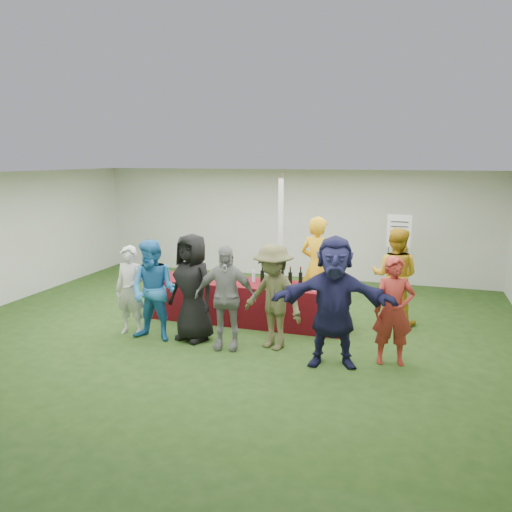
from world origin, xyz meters
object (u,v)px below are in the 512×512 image
(serving_table, at_px, (246,302))
(dump_bucket, at_px, (333,287))
(customer_3, at_px, (225,297))
(customer_2, at_px, (192,287))
(customer_4, at_px, (273,297))
(staff_pourer, at_px, (317,267))
(customer_1, at_px, (154,291))
(wine_list_sign, at_px, (399,237))
(customer_6, at_px, (393,311))
(customer_0, at_px, (130,290))
(staff_back, at_px, (395,276))
(customer_5, at_px, (334,302))

(serving_table, distance_m, dump_bucket, 1.70)
(customer_3, bearing_deg, customer_2, 154.70)
(dump_bucket, xyz_separation_m, customer_3, (-1.51, -1.09, -0.01))
(customer_4, bearing_deg, staff_pourer, 101.85)
(customer_1, bearing_deg, wine_list_sign, 48.31)
(customer_1, bearing_deg, customer_6, 4.86)
(wine_list_sign, distance_m, customer_3, 4.60)
(customer_0, relative_size, customer_1, 0.91)
(staff_back, height_order, customer_1, staff_back)
(wine_list_sign, relative_size, customer_1, 1.07)
(customer_2, height_order, customer_3, customer_2)
(staff_pourer, relative_size, customer_5, 1.01)
(serving_table, bearing_deg, dump_bucket, -7.72)
(customer_2, bearing_deg, customer_3, 3.01)
(staff_pourer, xyz_separation_m, staff_back, (1.40, 0.07, -0.08))
(serving_table, relative_size, customer_6, 2.24)
(wine_list_sign, xyz_separation_m, staff_pourer, (-1.39, -1.86, -0.35))
(customer_1, relative_size, customer_3, 1.01)
(staff_back, relative_size, customer_0, 1.15)
(dump_bucket, distance_m, staff_pourer, 1.01)
(wine_list_sign, bearing_deg, serving_table, -135.40)
(customer_6, bearing_deg, customer_4, 166.98)
(customer_2, bearing_deg, serving_table, 83.00)
(customer_2, relative_size, customer_6, 1.11)
(staff_pourer, bearing_deg, customer_4, 98.26)
(dump_bucket, height_order, customer_0, customer_0)
(serving_table, xyz_separation_m, customer_0, (-1.67, -1.19, 0.39))
(dump_bucket, relative_size, staff_back, 0.14)
(customer_3, bearing_deg, staff_pourer, 51.74)
(dump_bucket, bearing_deg, customer_5, -80.45)
(dump_bucket, xyz_separation_m, customer_0, (-3.29, -0.97, -0.07))
(dump_bucket, bearing_deg, wine_list_sign, 70.91)
(serving_table, xyz_separation_m, dump_bucket, (1.62, -0.22, 0.46))
(serving_table, distance_m, customer_1, 1.82)
(staff_back, xyz_separation_m, customer_0, (-4.26, -1.94, -0.11))
(customer_0, xyz_separation_m, customer_3, (1.77, -0.12, 0.07))
(wine_list_sign, relative_size, customer_2, 1.01)
(dump_bucket, distance_m, customer_2, 2.34)
(dump_bucket, height_order, customer_4, customer_4)
(customer_6, bearing_deg, wine_list_sign, 79.90)
(staff_pourer, distance_m, customer_4, 1.82)
(customer_0, bearing_deg, staff_pourer, 34.00)
(customer_5, bearing_deg, serving_table, 131.87)
(staff_pourer, distance_m, staff_back, 1.41)
(customer_0, bearing_deg, wine_list_sign, 42.09)
(staff_back, height_order, customer_5, customer_5)
(wine_list_sign, distance_m, customer_6, 3.73)
(serving_table, relative_size, customer_2, 2.02)
(staff_back, xyz_separation_m, customer_3, (-2.48, -2.06, -0.05))
(customer_2, bearing_deg, customer_1, -142.00)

